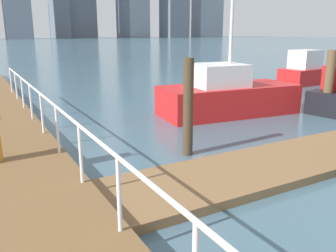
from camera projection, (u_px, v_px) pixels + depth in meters
The scene contains 8 objects.
ground_plane at pixel (84, 95), 17.05m from camera, with size 300.00×300.00×0.00m, color #476675.
floating_dock at pixel (309, 156), 8.50m from camera, with size 11.44×2.00×0.18m, color olive.
boardwalk_railing at pixel (96, 152), 5.31m from camera, with size 0.06×23.52×1.08m.
dock_piling_0 at pixel (329, 83), 12.69m from camera, with size 0.32×0.32×2.36m, color brown.
dock_piling_2 at pixel (188, 108), 8.58m from camera, with size 0.25×0.25×2.40m, color #473826.
moored_boat_1 at pixel (309, 71), 20.76m from camera, with size 4.17×1.88×1.96m.
moored_boat_3 at pixel (226, 95), 13.03m from camera, with size 5.26×2.56×6.70m.
skyline_tower_6 at pixel (174, 3), 166.34m from camera, with size 11.18×9.42×31.48m, color slate.
Camera 1 is at (-4.66, 3.30, 3.00)m, focal length 37.85 mm.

